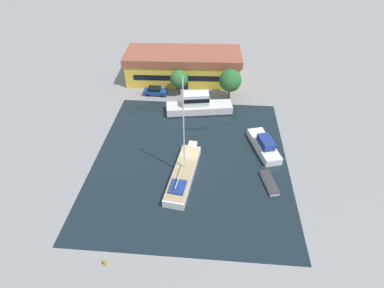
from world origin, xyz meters
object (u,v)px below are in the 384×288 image
sailboat_moored (183,173)px  cabin_boat (264,145)px  warehouse_building (183,66)px  quay_tree_near_building (179,79)px  quay_tree_by_water (230,81)px  motor_cruiser (198,106)px  small_dinghy (270,183)px  parked_car (155,91)px

sailboat_moored → cabin_boat: (11.85, 6.95, 0.11)m
warehouse_building → cabin_boat: 26.95m
quay_tree_near_building → cabin_boat: quay_tree_near_building is taller
quay_tree_near_building → cabin_boat: (14.98, -15.53, -2.63)m
quay_tree_by_water → cabin_boat: size_ratio=0.72×
quay_tree_by_water → warehouse_building: bearing=141.8°
motor_cruiser → warehouse_building: bearing=8.1°
small_dinghy → warehouse_building: bearing=-76.6°
warehouse_building → quay_tree_by_water: 12.30m
parked_car → quay_tree_near_building: bearing=95.1°
warehouse_building → cabin_boat: warehouse_building is taller
motor_cruiser → cabin_boat: (10.89, -9.62, -0.59)m
parked_car → sailboat_moored: 23.51m
sailboat_moored → cabin_boat: size_ratio=1.80×
quay_tree_by_water → motor_cruiser: (-5.64, -5.15, -2.52)m
parked_car → warehouse_building: bearing=147.0°
motor_cruiser → small_dinghy: size_ratio=2.61×
warehouse_building → sailboat_moored: sailboat_moored is taller
cabin_boat → small_dinghy: bearing=-106.2°
quay_tree_near_building → motor_cruiser: 7.47m
quay_tree_near_building → cabin_boat: bearing=-46.0°
sailboat_moored → small_dinghy: sailboat_moored is taller
quay_tree_by_water → sailboat_moored: size_ratio=0.40×
warehouse_building → motor_cruiser: bearing=-75.0°
quay_tree_near_building → parked_car: size_ratio=1.12×
parked_car → small_dinghy: (19.79, -22.57, -0.52)m
warehouse_building → parked_car: size_ratio=5.19×
small_dinghy → sailboat_moored: bearing=-15.4°
parked_car → cabin_boat: bearing=53.5°
parked_car → sailboat_moored: bearing=20.7°
parked_car → quay_tree_by_water: bearing=89.4°
warehouse_building → sailboat_moored: (3.04, -29.30, -2.30)m
motor_cruiser → quay_tree_near_building: bearing=25.4°
quay_tree_near_building → warehouse_building: bearing=89.3°
small_dinghy → quay_tree_by_water: bearing=-89.8°
quay_tree_near_building → small_dinghy: bearing=-56.7°
quay_tree_near_building → sailboat_moored: (3.13, -22.48, -2.74)m
warehouse_building → small_dinghy: bearing=-65.8°
quay_tree_near_building → parked_car: quay_tree_near_building is taller
warehouse_building → motor_cruiser: size_ratio=1.97×
quay_tree_by_water → sailboat_moored: (-6.60, -21.72, -3.22)m
parked_car → motor_cruiser: bearing=58.9°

